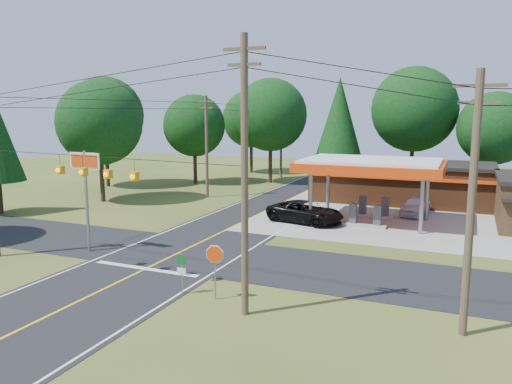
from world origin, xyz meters
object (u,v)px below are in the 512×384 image
at_px(big_stop_sign, 85,178).
at_px(octagonal_stop_sign, 215,259).
at_px(sedan_car, 415,206).
at_px(suv_car, 305,212).
at_px(gas_canopy, 371,167).

bearing_deg(big_stop_sign, octagonal_stop_sign, -20.29).
bearing_deg(sedan_car, octagonal_stop_sign, -97.93).
bearing_deg(suv_car, big_stop_sign, 155.60).
height_order(suv_car, octagonal_stop_sign, octagonal_stop_sign).
distance_m(suv_car, sedan_car, 9.74).
xyz_separation_m(sedan_car, big_stop_sign, (-17.28, -19.01, 3.75)).
relative_size(big_stop_sign, octagonal_stop_sign, 2.39).
distance_m(sedan_car, big_stop_sign, 25.96).
height_order(gas_canopy, big_stop_sign, big_stop_sign).
height_order(sedan_car, octagonal_stop_sign, octagonal_stop_sign).
bearing_deg(big_stop_sign, gas_canopy, 46.42).
relative_size(gas_canopy, big_stop_sign, 1.72).
distance_m(gas_canopy, sedan_car, 6.11).
height_order(gas_canopy, octagonal_stop_sign, gas_canopy).
height_order(suv_car, big_stop_sign, big_stop_sign).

